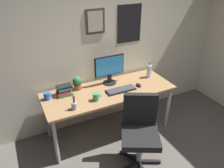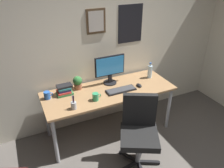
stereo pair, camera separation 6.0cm
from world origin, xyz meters
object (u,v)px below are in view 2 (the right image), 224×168
(keyboard, at_px, (121,90))
(computer_mouse, at_px, (139,85))
(pen_cup, at_px, (74,105))
(office_chair, at_px, (139,128))
(water_bottle, at_px, (150,71))
(book_stack_left, at_px, (64,90))
(coffee_mug_near, at_px, (47,95))
(monitor, at_px, (110,69))
(potted_plant, at_px, (78,82))
(coffee_mug_far, at_px, (96,97))

(keyboard, height_order, computer_mouse, computer_mouse)
(computer_mouse, bearing_deg, pen_cup, -171.69)
(office_chair, bearing_deg, keyboard, 85.51)
(pen_cup, bearing_deg, water_bottle, 14.14)
(water_bottle, bearing_deg, pen_cup, -165.86)
(book_stack_left, bearing_deg, coffee_mug_near, -175.58)
(monitor, distance_m, coffee_mug_near, 0.96)
(monitor, relative_size, water_bottle, 1.82)
(computer_mouse, xyz_separation_m, potted_plant, (-0.83, 0.32, 0.09))
(water_bottle, distance_m, pen_cup, 1.37)
(potted_plant, height_order, book_stack_left, potted_plant)
(coffee_mug_near, distance_m, coffee_mug_far, 0.65)
(monitor, bearing_deg, book_stack_left, -177.05)
(water_bottle, bearing_deg, keyboard, -162.72)
(coffee_mug_near, height_order, book_stack_left, book_stack_left)
(potted_plant, xyz_separation_m, book_stack_left, (-0.21, -0.07, -0.04))
(pen_cup, height_order, book_stack_left, pen_cup)
(computer_mouse, bearing_deg, monitor, 140.91)
(computer_mouse, distance_m, pen_cup, 1.04)
(office_chair, xyz_separation_m, book_stack_left, (-0.70, 0.85, 0.28))
(water_bottle, bearing_deg, book_stack_left, 177.48)
(monitor, height_order, keyboard, monitor)
(monitor, xyz_separation_m, coffee_mug_far, (-0.37, -0.36, -0.19))
(coffee_mug_far, bearing_deg, coffee_mug_near, 151.83)
(coffee_mug_far, distance_m, potted_plant, 0.42)
(office_chair, bearing_deg, monitor, 89.85)
(computer_mouse, relative_size, water_bottle, 0.44)
(keyboard, bearing_deg, potted_plant, 149.25)
(coffee_mug_near, relative_size, potted_plant, 0.62)
(keyboard, relative_size, book_stack_left, 1.96)
(potted_plant, distance_m, pen_cup, 0.51)
(monitor, xyz_separation_m, water_bottle, (0.65, -0.10, -0.13))
(monitor, bearing_deg, potted_plant, 175.87)
(office_chair, bearing_deg, book_stack_left, 129.50)
(keyboard, distance_m, book_stack_left, 0.79)
(keyboard, distance_m, coffee_mug_near, 1.01)
(monitor, relative_size, keyboard, 1.07)
(water_bottle, bearing_deg, coffee_mug_near, 178.52)
(potted_plant, bearing_deg, coffee_mug_far, -73.23)
(water_bottle, distance_m, book_stack_left, 1.35)
(office_chair, distance_m, keyboard, 0.65)
(coffee_mug_near, distance_m, potted_plant, 0.46)
(office_chair, relative_size, coffee_mug_near, 7.83)
(computer_mouse, height_order, coffee_mug_far, coffee_mug_far)
(coffee_mug_near, height_order, coffee_mug_far, same)
(potted_plant, bearing_deg, pen_cup, -113.06)
(monitor, relative_size, coffee_mug_near, 3.79)
(office_chair, relative_size, coffee_mug_far, 7.90)
(water_bottle, bearing_deg, computer_mouse, -148.38)
(potted_plant, height_order, pen_cup, pen_cup)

